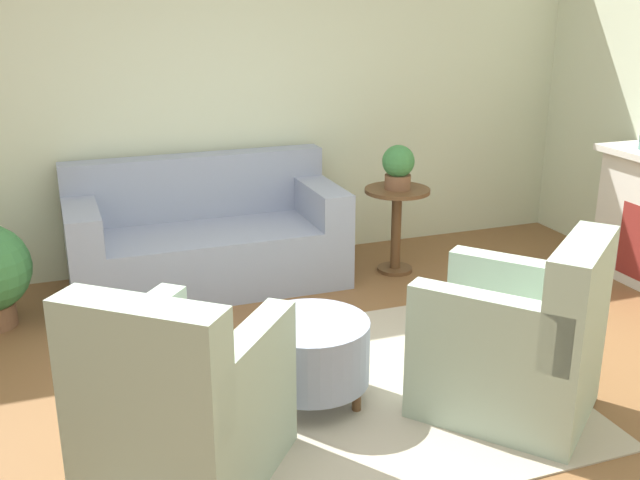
# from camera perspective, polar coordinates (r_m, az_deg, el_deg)

# --- Properties ---
(ground_plane) EXTENTS (16.00, 16.00, 0.00)m
(ground_plane) POSITION_cam_1_polar(r_m,az_deg,el_deg) (4.27, 0.69, -12.04)
(ground_plane) COLOR brown
(wall_back) EXTENTS (8.85, 0.12, 2.80)m
(wall_back) POSITION_cam_1_polar(r_m,az_deg,el_deg) (6.11, -7.79, 11.07)
(wall_back) COLOR beige
(wall_back) RESTS_ON ground_plane
(rug) EXTENTS (2.62, 2.02, 0.01)m
(rug) POSITION_cam_1_polar(r_m,az_deg,el_deg) (4.27, 0.69, -11.98)
(rug) COLOR #B2A893
(rug) RESTS_ON ground_plane
(couch) EXTENTS (2.04, 0.91, 0.96)m
(couch) POSITION_cam_1_polar(r_m,az_deg,el_deg) (5.80, -8.65, -0.04)
(couch) COLOR #8E99B2
(couch) RESTS_ON ground_plane
(armchair_left) EXTENTS (1.11, 1.13, 1.00)m
(armchair_left) POSITION_cam_1_polar(r_m,az_deg,el_deg) (3.49, -10.51, -12.54)
(armchair_left) COLOR #9EB29E
(armchair_left) RESTS_ON rug
(armchair_right) EXTENTS (1.11, 1.13, 1.00)m
(armchair_right) POSITION_cam_1_polar(r_m,az_deg,el_deg) (4.11, 14.85, -7.87)
(armchair_right) COLOR #9EB29E
(armchair_right) RESTS_ON rug
(ottoman_table) EXTENTS (0.64, 0.64, 0.47)m
(ottoman_table) POSITION_cam_1_polar(r_m,az_deg,el_deg) (4.12, -0.70, -8.48)
(ottoman_table) COLOR #8E99B2
(ottoman_table) RESTS_ON rug
(side_table) EXTENTS (0.52, 0.52, 0.69)m
(side_table) POSITION_cam_1_polar(r_m,az_deg,el_deg) (5.98, 5.85, 1.84)
(side_table) COLOR brown
(side_table) RESTS_ON ground_plane
(potted_plant_on_side_table) EXTENTS (0.25, 0.25, 0.35)m
(potted_plant_on_side_table) POSITION_cam_1_polar(r_m,az_deg,el_deg) (5.88, 5.98, 5.64)
(potted_plant_on_side_table) COLOR brown
(potted_plant_on_side_table) RESTS_ON side_table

